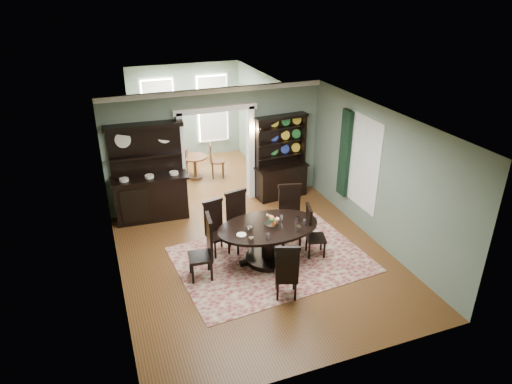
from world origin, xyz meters
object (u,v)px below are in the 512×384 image
(dining_table, at_px, (268,237))
(welsh_dresser, at_px, (281,168))
(parlor_table, at_px, (195,164))
(sideboard, at_px, (150,187))

(dining_table, bearing_deg, welsh_dresser, 61.52)
(dining_table, xyz_separation_m, parlor_table, (-0.40, 4.75, -0.14))
(dining_table, distance_m, sideboard, 3.38)
(dining_table, bearing_deg, sideboard, 124.64)
(dining_table, distance_m, parlor_table, 4.77)
(welsh_dresser, xyz_separation_m, parlor_table, (-1.86, 1.97, -0.36))
(dining_table, relative_size, parlor_table, 2.93)
(sideboard, relative_size, parlor_table, 3.26)
(parlor_table, bearing_deg, sideboard, -127.84)
(sideboard, height_order, parlor_table, sideboard)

